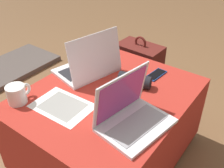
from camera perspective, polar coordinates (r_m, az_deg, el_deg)
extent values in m
plane|color=brown|center=(1.72, -0.80, -14.81)|extent=(14.00, 14.00, 0.00)
cube|color=maroon|center=(1.70, -0.81, -14.26)|extent=(0.90, 0.76, 0.05)
cube|color=#B22D23|center=(1.53, -0.88, -8.40)|extent=(0.94, 0.79, 0.42)
cube|color=silver|center=(1.20, 5.31, -8.96)|extent=(0.35, 0.28, 0.02)
cube|color=#9E9EA3|center=(1.19, 5.55, -8.75)|extent=(0.30, 0.17, 0.00)
cube|color=silver|center=(1.17, 2.00, -2.28)|extent=(0.33, 0.09, 0.23)
cube|color=#B23D93|center=(1.17, 2.18, -2.41)|extent=(0.29, 0.08, 0.20)
cube|color=silver|center=(1.60, -5.67, 3.12)|extent=(0.39, 0.32, 0.02)
cube|color=#232328|center=(1.60, -5.82, 3.49)|extent=(0.33, 0.20, 0.00)
cube|color=silver|center=(1.47, -3.56, 6.02)|extent=(0.35, 0.13, 0.25)
cube|color=white|center=(1.47, -3.68, 6.06)|extent=(0.31, 0.11, 0.22)
cube|color=#1E4C9E|center=(1.58, 9.58, 2.02)|extent=(0.15, 0.08, 0.01)
cube|color=black|center=(1.57, 9.59, 2.17)|extent=(0.14, 0.07, 0.00)
cube|color=#5B1E19|center=(2.04, 5.77, 2.37)|extent=(0.21, 0.34, 0.47)
cube|color=#4E1A15|center=(2.17, 7.37, 1.58)|extent=(0.08, 0.26, 0.21)
torus|color=#5B1E19|center=(1.92, 6.21, 8.96)|extent=(0.02, 0.10, 0.09)
cube|color=white|center=(1.34, -10.72, -4.72)|extent=(0.22, 0.30, 0.00)
cube|color=gray|center=(1.34, -10.73, -4.68)|extent=(0.17, 0.21, 0.00)
cylinder|color=black|center=(1.45, 4.97, 0.87)|extent=(0.11, 0.19, 0.07)
cube|color=#441B20|center=(1.45, 4.97, 0.87)|extent=(0.10, 0.09, 0.02)
cylinder|color=white|center=(1.40, -20.10, -2.15)|extent=(0.10, 0.10, 0.10)
torus|color=white|center=(1.42, -18.44, -1.18)|extent=(0.07, 0.02, 0.07)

